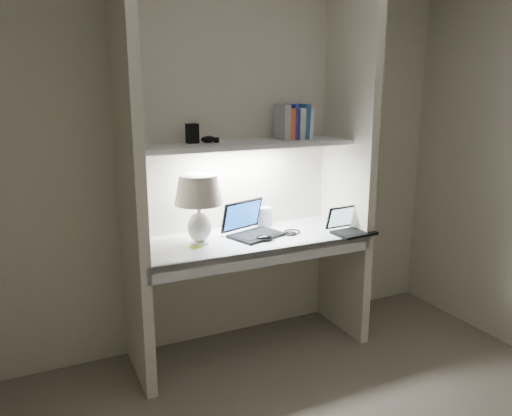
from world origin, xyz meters
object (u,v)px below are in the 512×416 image
table_lamp (199,198)px  laptop_main (251,228)px  laptop_netbook (350,227)px  speaker (264,217)px  book_row (294,123)px

table_lamp → laptop_main: table_lamp is taller
laptop_netbook → speaker: bearing=135.1°
laptop_main → laptop_netbook: (0.61, -0.23, -0.01)m
speaker → book_row: (0.17, -0.08, 0.64)m
table_lamp → laptop_main: (0.36, 0.04, -0.24)m
table_lamp → speaker: table_lamp is taller
table_lamp → laptop_netbook: (0.97, -0.18, -0.25)m
speaker → laptop_main: bearing=-120.6°
laptop_netbook → book_row: book_row is taller
laptop_main → book_row: book_row is taller
laptop_netbook → speaker: 0.59m
laptop_main → table_lamp: bearing=167.7°
table_lamp → speaker: size_ratio=3.24×
table_lamp → laptop_netbook: 1.02m
speaker → table_lamp: bearing=-143.1°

